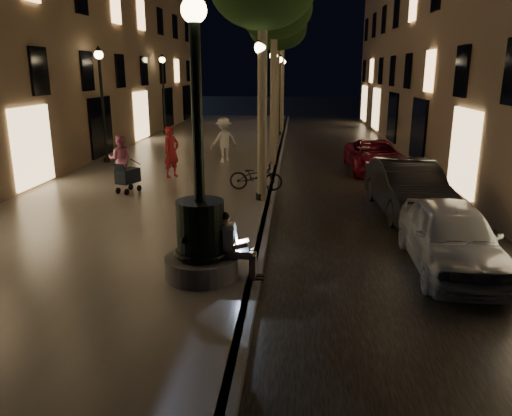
# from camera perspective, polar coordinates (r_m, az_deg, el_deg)

# --- Properties ---
(ground) EXTENTS (120.00, 120.00, 0.00)m
(ground) POSITION_cam_1_polar(r_m,az_deg,el_deg) (22.18, 2.57, 4.97)
(ground) COLOR black
(ground) RESTS_ON ground
(cobble_lane) EXTENTS (6.00, 45.00, 0.02)m
(cobble_lane) POSITION_cam_1_polar(r_m,az_deg,el_deg) (22.28, 10.33, 4.81)
(cobble_lane) COLOR black
(cobble_lane) RESTS_ON ground
(promenade) EXTENTS (8.00, 45.00, 0.20)m
(promenade) POSITION_cam_1_polar(r_m,az_deg,el_deg) (22.66, -7.63, 5.33)
(promenade) COLOR slate
(promenade) RESTS_ON ground
(curb_strip) EXTENTS (0.25, 45.00, 0.20)m
(curb_strip) POSITION_cam_1_polar(r_m,az_deg,el_deg) (22.17, 2.57, 5.23)
(curb_strip) COLOR #59595B
(curb_strip) RESTS_ON ground
(fountain_lamppost) EXTENTS (1.40, 1.40, 5.21)m
(fountain_lamppost) POSITION_cam_1_polar(r_m,az_deg,el_deg) (9.41, -6.36, -2.05)
(fountain_lamppost) COLOR #59595B
(fountain_lamppost) RESTS_ON promenade
(seated_man_laptop) EXTENTS (0.92, 0.31, 1.29)m
(seated_man_laptop) POSITION_cam_1_polar(r_m,az_deg,el_deg) (9.41, -2.64, -4.02)
(seated_man_laptop) COLOR tan
(seated_man_laptop) RESTS_ON promenade
(tree_second) EXTENTS (3.00, 3.00, 7.40)m
(tree_second) POSITION_cam_1_polar(r_m,az_deg,el_deg) (20.95, 2.10, 21.76)
(tree_second) COLOR #6B604C
(tree_second) RESTS_ON promenade
(tree_third) EXTENTS (3.00, 3.00, 7.20)m
(tree_third) POSITION_cam_1_polar(r_m,az_deg,el_deg) (26.91, 2.47, 19.93)
(tree_third) COLOR #6B604C
(tree_third) RESTS_ON promenade
(tree_far) EXTENTS (3.00, 3.00, 7.50)m
(tree_far) POSITION_cam_1_polar(r_m,az_deg,el_deg) (32.91, 3.05, 19.61)
(tree_far) COLOR #6B604C
(tree_far) RESTS_ON promenade
(lamp_curb_a) EXTENTS (0.36, 0.36, 4.81)m
(lamp_curb_a) POSITION_cam_1_polar(r_m,az_deg,el_deg) (14.86, 0.53, 12.40)
(lamp_curb_a) COLOR black
(lamp_curb_a) RESTS_ON promenade
(lamp_curb_b) EXTENTS (0.36, 0.36, 4.81)m
(lamp_curb_b) POSITION_cam_1_polar(r_m,az_deg,el_deg) (22.84, 1.99, 13.45)
(lamp_curb_b) COLOR black
(lamp_curb_b) RESTS_ON promenade
(lamp_curb_c) EXTENTS (0.36, 0.36, 4.81)m
(lamp_curb_c) POSITION_cam_1_polar(r_m,az_deg,el_deg) (30.83, 2.70, 13.96)
(lamp_curb_c) COLOR black
(lamp_curb_c) RESTS_ON promenade
(lamp_curb_d) EXTENTS (0.36, 0.36, 4.81)m
(lamp_curb_d) POSITION_cam_1_polar(r_m,az_deg,el_deg) (38.83, 3.12, 14.25)
(lamp_curb_d) COLOR black
(lamp_curb_d) RESTS_ON promenade
(lamp_left_b) EXTENTS (0.36, 0.36, 4.81)m
(lamp_left_b) POSITION_cam_1_polar(r_m,az_deg,el_deg) (22.36, -17.25, 12.75)
(lamp_left_b) COLOR black
(lamp_left_b) RESTS_ON promenade
(lamp_left_c) EXTENTS (0.36, 0.36, 4.81)m
(lamp_left_c) POSITION_cam_1_polar(r_m,az_deg,el_deg) (31.87, -10.55, 13.77)
(lamp_left_c) COLOR black
(lamp_left_c) RESTS_ON promenade
(stroller) EXTENTS (0.71, 1.06, 1.09)m
(stroller) POSITION_cam_1_polar(r_m,az_deg,el_deg) (16.60, -14.47, 3.55)
(stroller) COLOR black
(stroller) RESTS_ON promenade
(car_front) EXTENTS (1.78, 4.19, 1.41)m
(car_front) POSITION_cam_1_polar(r_m,az_deg,el_deg) (11.09, 21.41, -3.06)
(car_front) COLOR #B0B4B8
(car_front) RESTS_ON ground
(car_second) EXTENTS (1.91, 4.73, 1.53)m
(car_second) POSITION_cam_1_polar(r_m,az_deg,el_deg) (14.99, 16.99, 2.20)
(car_second) COLOR black
(car_second) RESTS_ON ground
(car_third) EXTENTS (2.22, 4.63, 1.27)m
(car_third) POSITION_cam_1_polar(r_m,az_deg,el_deg) (21.03, 13.47, 5.75)
(car_third) COLOR maroon
(car_third) RESTS_ON ground
(pedestrian_red) EXTENTS (0.75, 0.82, 1.87)m
(pedestrian_red) POSITION_cam_1_polar(r_m,az_deg,el_deg) (18.69, -9.64, 6.34)
(pedestrian_red) COLOR #B8242D
(pedestrian_red) RESTS_ON promenade
(pedestrian_pink) EXTENTS (0.92, 0.78, 1.68)m
(pedestrian_pink) POSITION_cam_1_polar(r_m,az_deg,el_deg) (18.14, -15.23, 5.44)
(pedestrian_pink) COLOR #C26791
(pedestrian_pink) RESTS_ON promenade
(pedestrian_white) EXTENTS (1.42, 1.28, 1.91)m
(pedestrian_white) POSITION_cam_1_polar(r_m,az_deg,el_deg) (21.55, -3.70, 7.76)
(pedestrian_white) COLOR silver
(pedestrian_white) RESTS_ON promenade
(bicycle) EXTENTS (1.80, 0.73, 0.92)m
(bicycle) POSITION_cam_1_polar(r_m,az_deg,el_deg) (16.44, -0.02, 3.64)
(bicycle) COLOR black
(bicycle) RESTS_ON promenade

